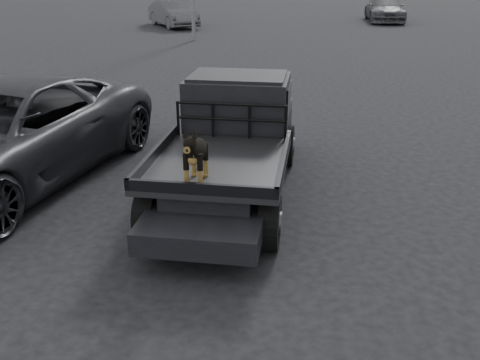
% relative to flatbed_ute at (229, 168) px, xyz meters
% --- Properties ---
extents(ground, '(120.00, 120.00, 0.00)m').
position_rel_flatbed_ute_xyz_m(ground, '(0.15, -1.55, -0.46)').
color(ground, black).
rests_on(ground, ground).
extents(flatbed_ute, '(2.00, 5.40, 0.92)m').
position_rel_flatbed_ute_xyz_m(flatbed_ute, '(0.00, 0.00, 0.00)').
color(flatbed_ute, black).
rests_on(flatbed_ute, ground).
extents(ute_cab, '(1.72, 1.30, 0.88)m').
position_rel_flatbed_ute_xyz_m(ute_cab, '(0.00, 0.95, 0.90)').
color(ute_cab, black).
rests_on(ute_cab, flatbed_ute).
extents(headache_rack, '(1.80, 0.08, 0.55)m').
position_rel_flatbed_ute_xyz_m(headache_rack, '(0.00, 0.20, 0.74)').
color(headache_rack, black).
rests_on(headache_rack, flatbed_ute).
extents(dog, '(0.32, 0.60, 0.74)m').
position_rel_flatbed_ute_xyz_m(dog, '(-0.14, -1.71, 0.83)').
color(dog, black).
rests_on(dog, flatbed_ute).
extents(parked_suv, '(3.83, 6.56, 1.72)m').
position_rel_flatbed_ute_xyz_m(parked_suv, '(-3.89, -0.03, 0.40)').
color(parked_suv, '#29292E').
rests_on(parked_suv, ground).
extents(distant_car_a, '(3.88, 4.60, 1.49)m').
position_rel_flatbed_ute_xyz_m(distant_car_a, '(-7.11, 22.91, 0.28)').
color(distant_car_a, '#444448').
rests_on(distant_car_a, ground).
extents(distant_car_b, '(2.28, 5.21, 1.49)m').
position_rel_flatbed_ute_xyz_m(distant_car_b, '(5.15, 27.62, 0.29)').
color(distant_car_b, '#3F4044').
rests_on(distant_car_b, ground).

